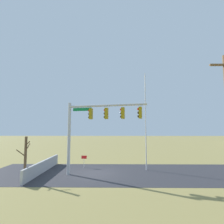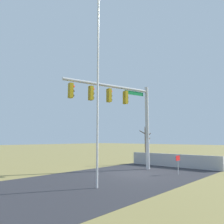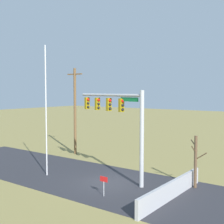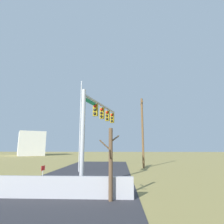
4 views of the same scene
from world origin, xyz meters
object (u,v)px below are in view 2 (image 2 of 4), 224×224
object	(u,v)px
signal_mast	(123,107)
open_sign	(178,160)
flagpole	(98,87)
bare_tree	(146,145)

from	to	relation	value
signal_mast	open_sign	size ratio (longest dim) A/B	5.70
flagpole	bare_tree	xyz separation A→B (m)	(10.18, 3.80, -3.10)
signal_mast	bare_tree	world-z (taller)	signal_mast
signal_mast	open_sign	world-z (taller)	signal_mast
bare_tree	open_sign	xyz separation A→B (m)	(-3.81, -4.91, -0.88)
bare_tree	open_sign	distance (m)	6.28
signal_mast	flagpole	size ratio (longest dim) A/B	0.71
bare_tree	open_sign	size ratio (longest dim) A/B	2.83
signal_mast	bare_tree	bearing A→B (deg)	15.13
signal_mast	flagpole	distance (m)	5.56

